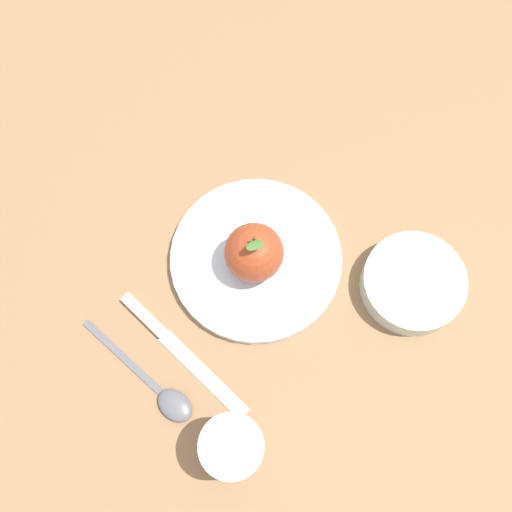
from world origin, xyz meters
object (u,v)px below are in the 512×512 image
(dinner_plate, at_px, (256,259))
(spoon, at_px, (162,393))
(apple, at_px, (254,251))
(knife, at_px, (172,343))
(cup, at_px, (232,447))
(side_bowl, at_px, (413,283))

(dinner_plate, bearing_deg, spoon, -42.75)
(apple, xyz_separation_m, knife, (0.09, -0.12, -0.05))
(dinner_plate, bearing_deg, cup, -15.64)
(cup, distance_m, knife, 0.16)
(dinner_plate, relative_size, cup, 2.78)
(dinner_plate, distance_m, cup, 0.24)
(apple, relative_size, cup, 1.13)
(spoon, bearing_deg, side_bowl, 104.32)
(side_bowl, bearing_deg, apple, -107.96)
(dinner_plate, xyz_separation_m, knife, (0.09, -0.12, -0.01))
(cup, bearing_deg, apple, 164.94)
(apple, bearing_deg, knife, -53.36)
(apple, distance_m, knife, 0.16)
(side_bowl, bearing_deg, knife, -85.50)
(apple, bearing_deg, dinner_plate, 138.89)
(dinner_plate, distance_m, knife, 0.15)
(cup, relative_size, spoon, 0.52)
(knife, bearing_deg, side_bowl, 94.50)
(knife, relative_size, spoon, 1.17)
(dinner_plate, relative_size, knife, 1.24)
(knife, bearing_deg, apple, 126.64)
(side_bowl, xyz_separation_m, knife, (0.02, -0.32, -0.02))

